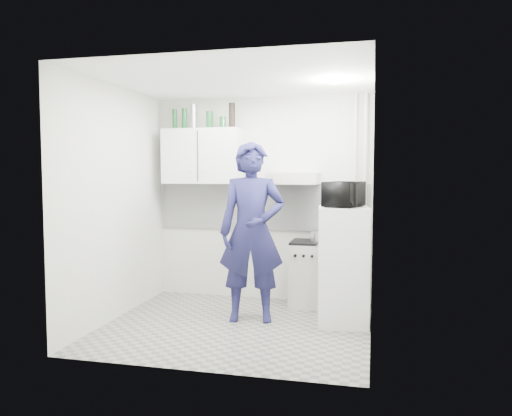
# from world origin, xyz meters

# --- Properties ---
(floor) EXTENTS (2.80, 2.80, 0.00)m
(floor) POSITION_xyz_m (0.00, 0.00, 0.00)
(floor) COLOR gray
(floor) RESTS_ON ground
(ceiling) EXTENTS (2.80, 2.80, 0.00)m
(ceiling) POSITION_xyz_m (0.00, 0.00, 2.60)
(ceiling) COLOR white
(ceiling) RESTS_ON wall_back
(wall_back) EXTENTS (2.80, 0.00, 2.80)m
(wall_back) POSITION_xyz_m (0.00, 1.25, 1.30)
(wall_back) COLOR silver
(wall_back) RESTS_ON floor
(wall_left) EXTENTS (0.00, 2.60, 2.60)m
(wall_left) POSITION_xyz_m (-1.40, 0.00, 1.30)
(wall_left) COLOR silver
(wall_left) RESTS_ON floor
(wall_right) EXTENTS (0.00, 2.60, 2.60)m
(wall_right) POSITION_xyz_m (1.40, 0.00, 1.30)
(wall_right) COLOR silver
(wall_right) RESTS_ON floor
(person) EXTENTS (0.80, 0.61, 1.98)m
(person) POSITION_xyz_m (0.11, 0.26, 0.99)
(person) COLOR #1B1B46
(person) RESTS_ON floor
(stove) EXTENTS (0.48, 0.48, 0.78)m
(stove) POSITION_xyz_m (0.66, 1.00, 0.39)
(stove) COLOR beige
(stove) RESTS_ON floor
(fridge) EXTENTS (0.58, 0.58, 1.28)m
(fridge) POSITION_xyz_m (1.10, 0.34, 0.64)
(fridge) COLOR white
(fridge) RESTS_ON floor
(stove_top) EXTENTS (0.47, 0.47, 0.03)m
(stove_top) POSITION_xyz_m (0.66, 1.00, 0.79)
(stove_top) COLOR black
(stove_top) RESTS_ON stove
(saucepan) EXTENTS (0.20, 0.20, 0.11)m
(saucepan) POSITION_xyz_m (0.76, 1.04, 0.86)
(saucepan) COLOR silver
(saucepan) RESTS_ON stove_top
(microwave) EXTENTS (0.56, 0.45, 0.27)m
(microwave) POSITION_xyz_m (1.10, 0.34, 1.41)
(microwave) COLOR black
(microwave) RESTS_ON fridge
(bottle_a) EXTENTS (0.06, 0.06, 0.26)m
(bottle_a) POSITION_xyz_m (-1.13, 1.07, 2.33)
(bottle_a) COLOR #144C1E
(bottle_a) RESTS_ON upper_cabinet
(bottle_b) EXTENTS (0.07, 0.07, 0.27)m
(bottle_b) POSITION_xyz_m (-0.99, 1.07, 2.33)
(bottle_b) COLOR #144C1E
(bottle_b) RESTS_ON upper_cabinet
(bottle_c) EXTENTS (0.08, 0.08, 0.32)m
(bottle_c) POSITION_xyz_m (-0.87, 1.07, 2.36)
(bottle_c) COLOR silver
(bottle_c) RESTS_ON upper_cabinet
(canister_a) EXTENTS (0.09, 0.09, 0.22)m
(canister_a) POSITION_xyz_m (-0.65, 1.07, 2.31)
(canister_a) COLOR #144C1E
(canister_a) RESTS_ON upper_cabinet
(canister_b) EXTENTS (0.08, 0.08, 0.15)m
(canister_b) POSITION_xyz_m (-0.47, 1.07, 2.27)
(canister_b) COLOR #144C1E
(canister_b) RESTS_ON upper_cabinet
(bottle_e) EXTENTS (0.08, 0.08, 0.32)m
(bottle_e) POSITION_xyz_m (-0.35, 1.07, 2.36)
(bottle_e) COLOR black
(bottle_e) RESTS_ON upper_cabinet
(upper_cabinet) EXTENTS (1.00, 0.35, 0.70)m
(upper_cabinet) POSITION_xyz_m (-0.75, 1.07, 1.85)
(upper_cabinet) COLOR white
(upper_cabinet) RESTS_ON wall_back
(range_hood) EXTENTS (0.60, 0.50, 0.14)m
(range_hood) POSITION_xyz_m (0.45, 1.00, 1.57)
(range_hood) COLOR beige
(range_hood) RESTS_ON wall_back
(backsplash) EXTENTS (2.74, 0.03, 0.60)m
(backsplash) POSITION_xyz_m (0.00, 1.24, 1.20)
(backsplash) COLOR white
(backsplash) RESTS_ON wall_back
(pipe_a) EXTENTS (0.05, 0.05, 2.60)m
(pipe_a) POSITION_xyz_m (1.30, 1.17, 1.30)
(pipe_a) COLOR beige
(pipe_a) RESTS_ON floor
(pipe_b) EXTENTS (0.04, 0.04, 2.60)m
(pipe_b) POSITION_xyz_m (1.18, 1.17, 1.30)
(pipe_b) COLOR beige
(pipe_b) RESTS_ON floor
(ceiling_spot_fixture) EXTENTS (0.10, 0.10, 0.02)m
(ceiling_spot_fixture) POSITION_xyz_m (1.00, 0.20, 2.57)
(ceiling_spot_fixture) COLOR white
(ceiling_spot_fixture) RESTS_ON ceiling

